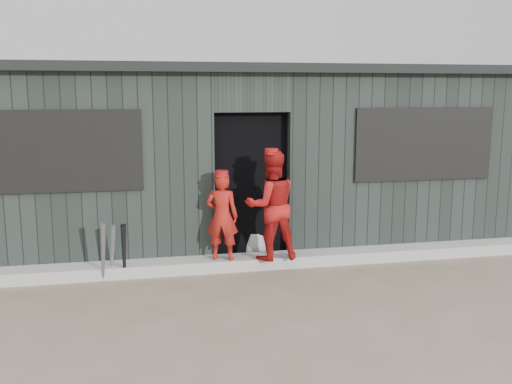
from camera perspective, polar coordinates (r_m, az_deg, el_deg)
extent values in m
plane|color=#72624E|center=(5.85, 3.68, -12.74)|extent=(80.00, 80.00, 0.00)
cube|color=#AAABA5|center=(7.49, -0.03, -6.96)|extent=(8.00, 0.36, 0.15)
cone|color=gray|center=(7.19, -14.19, -5.78)|extent=(0.14, 0.24, 0.68)
cone|color=slate|center=(7.04, -15.04, -5.82)|extent=(0.12, 0.25, 0.76)
cone|color=black|center=(7.07, -13.06, -5.86)|extent=(0.09, 0.24, 0.72)
imported|color=#A91C14|center=(7.20, -3.42, -2.46)|extent=(0.47, 0.38, 1.12)
imported|color=#AF1615|center=(7.19, 1.53, -1.35)|extent=(0.72, 0.58, 1.39)
imported|color=#B2B2B2|center=(7.83, -0.02, -2.00)|extent=(0.73, 0.61, 1.26)
cube|color=black|center=(8.88, -2.24, 3.14)|extent=(7.60, 2.70, 2.20)
cube|color=#272F2B|center=(7.41, -17.80, 1.68)|extent=(3.50, 0.20, 2.50)
cube|color=#272F2C|center=(8.25, 15.07, 2.62)|extent=(3.50, 0.20, 2.50)
cube|color=#2A322E|center=(7.44, -0.48, 9.92)|extent=(1.00, 0.20, 0.50)
cube|color=#2B3330|center=(10.26, 19.82, 3.76)|extent=(0.20, 3.00, 2.50)
cube|color=#29312F|center=(10.25, -3.54, 4.32)|extent=(8.00, 0.20, 2.50)
cube|color=black|center=(8.82, -2.30, 11.94)|extent=(8.30, 3.30, 0.12)
cube|color=black|center=(7.27, -19.20, 3.84)|extent=(2.00, 0.04, 1.00)
cube|color=black|center=(8.18, 16.48, 4.61)|extent=(2.00, 0.04, 1.00)
cube|color=black|center=(7.95, -3.22, 3.41)|extent=(0.23, 0.23, 0.91)
cube|color=black|center=(7.93, -1.12, 3.04)|extent=(0.23, 0.20, 0.85)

